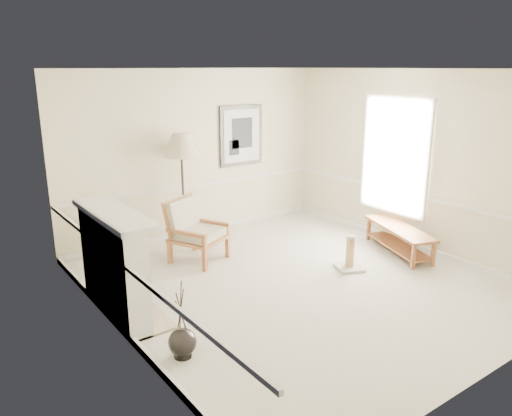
{
  "coord_description": "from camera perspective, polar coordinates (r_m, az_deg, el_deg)",
  "views": [
    {
      "loc": [
        -4.24,
        -4.86,
        2.93
      ],
      "look_at": [
        -0.19,
        0.7,
        0.97
      ],
      "focal_mm": 35.0,
      "sensor_mm": 36.0,
      "label": 1
    }
  ],
  "objects": [
    {
      "name": "fireplace",
      "position": [
        6.22,
        -15.82,
        -6.35
      ],
      "size": [
        0.64,
        1.64,
        1.31
      ],
      "color": "white",
      "rests_on": "ground"
    },
    {
      "name": "room",
      "position": [
        6.68,
        5.44,
        6.66
      ],
      "size": [
        5.04,
        5.54,
        2.92
      ],
      "color": "beige",
      "rests_on": "ground"
    },
    {
      "name": "floor_vase",
      "position": [
        5.42,
        -8.41,
        -15.02
      ],
      "size": [
        0.3,
        0.3,
        0.87
      ],
      "rotation": [
        0.0,
        0.0,
        -0.35
      ],
      "color": "black",
      "rests_on": "ground"
    },
    {
      "name": "bench",
      "position": [
        8.42,
        16.04,
        -3.04
      ],
      "size": [
        0.94,
        1.57,
        0.43
      ],
      "rotation": [
        0.0,
        0.0,
        -0.35
      ],
      "color": "#9C5E32",
      "rests_on": "ground"
    },
    {
      "name": "armchair",
      "position": [
        7.8,
        -7.24,
        -2.22
      ],
      "size": [
        0.99,
        1.02,
        0.97
      ],
      "rotation": [
        0.0,
        0.0,
        0.44
      ],
      "color": "#9C5E32",
      "rests_on": "ground"
    },
    {
      "name": "scratching_post",
      "position": [
        7.59,
        10.66,
        -5.72
      ],
      "size": [
        0.49,
        0.49,
        0.54
      ],
      "rotation": [
        0.0,
        0.0,
        -0.4
      ],
      "color": "beige",
      "rests_on": "ground"
    },
    {
      "name": "ground",
      "position": [
        7.08,
        4.61,
        -8.59
      ],
      "size": [
        5.5,
        5.5,
        0.0
      ],
      "primitive_type": "plane",
      "color": "silver",
      "rests_on": "ground"
    },
    {
      "name": "floor_lamp",
      "position": [
        8.29,
        -8.54,
        6.77
      ],
      "size": [
        0.68,
        0.68,
        1.88
      ],
      "rotation": [
        0.0,
        0.0,
        0.16
      ],
      "color": "black",
      "rests_on": "ground"
    }
  ]
}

